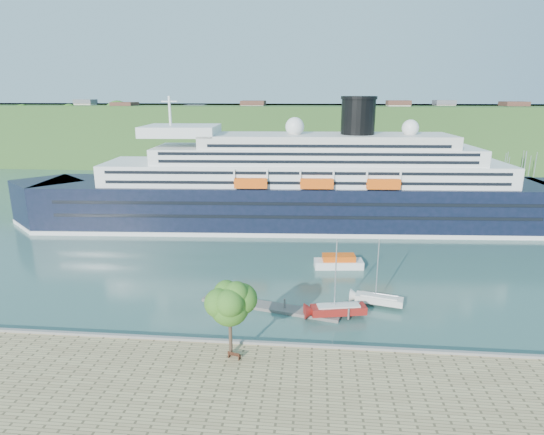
# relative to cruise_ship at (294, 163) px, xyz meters

# --- Properties ---
(ground) EXTENTS (400.00, 400.00, 0.00)m
(ground) POSITION_rel_cruise_ship_xyz_m (-0.00, -51.61, -14.14)
(ground) COLOR #31584F
(ground) RESTS_ON ground
(far_hillside) EXTENTS (400.00, 50.00, 24.00)m
(far_hillside) POSITION_rel_cruise_ship_xyz_m (-0.00, 93.39, -2.14)
(far_hillside) COLOR #2E4E1F
(far_hillside) RESTS_ON ground
(quay_coping) EXTENTS (220.00, 0.50, 0.30)m
(quay_coping) POSITION_rel_cruise_ship_xyz_m (-0.00, -51.81, -12.99)
(quay_coping) COLOR slate
(quay_coping) RESTS_ON promenade
(cruise_ship) EXTENTS (126.79, 25.91, 28.27)m
(cruise_ship) POSITION_rel_cruise_ship_xyz_m (0.00, 0.00, 0.00)
(cruise_ship) COLOR black
(cruise_ship) RESTS_ON ground
(park_bench) EXTENTS (1.57, 0.99, 0.94)m
(park_bench) POSITION_rel_cruise_ship_xyz_m (-3.78, -54.96, -12.67)
(park_bench) COLOR #442013
(park_bench) RESTS_ON promenade
(promenade_tree) EXTENTS (5.65, 5.65, 9.36)m
(promenade_tree) POSITION_rel_cruise_ship_xyz_m (-4.31, -54.18, -8.46)
(promenade_tree) COLOR #225716
(promenade_tree) RESTS_ON promenade
(floating_pontoon) EXTENTS (19.71, 7.04, 0.44)m
(floating_pontoon) POSITION_rel_cruise_ship_xyz_m (-1.37, -40.81, -13.92)
(floating_pontoon) COLOR slate
(floating_pontoon) RESTS_ON ground
(sailboat_red) EXTENTS (8.36, 3.81, 10.43)m
(sailboat_red) POSITION_rel_cruise_ship_xyz_m (7.98, -42.46, -8.92)
(sailboat_red) COLOR maroon
(sailboat_red) RESTS_ON ground
(sailboat_white_far) EXTENTS (7.46, 3.75, 9.29)m
(sailboat_white_far) POSITION_rel_cruise_ship_xyz_m (13.81, -38.60, -9.49)
(sailboat_white_far) COLOR silver
(sailboat_white_far) RESTS_ON ground
(tender_launch) EXTENTS (8.52, 3.64, 2.29)m
(tender_launch) POSITION_rel_cruise_ship_xyz_m (8.86, -24.57, -12.99)
(tender_launch) COLOR #E9520D
(tender_launch) RESTS_ON ground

